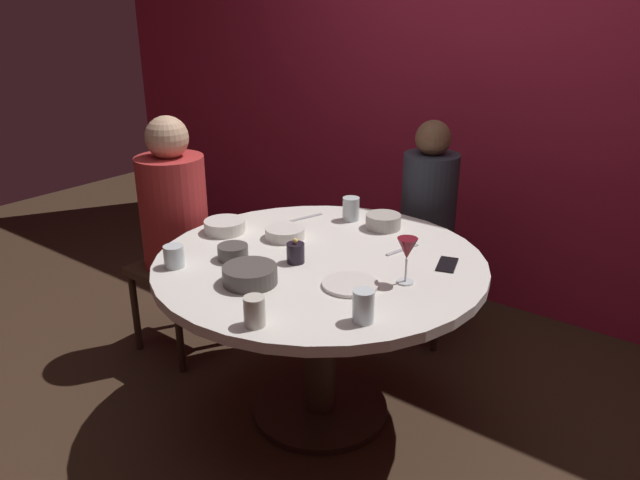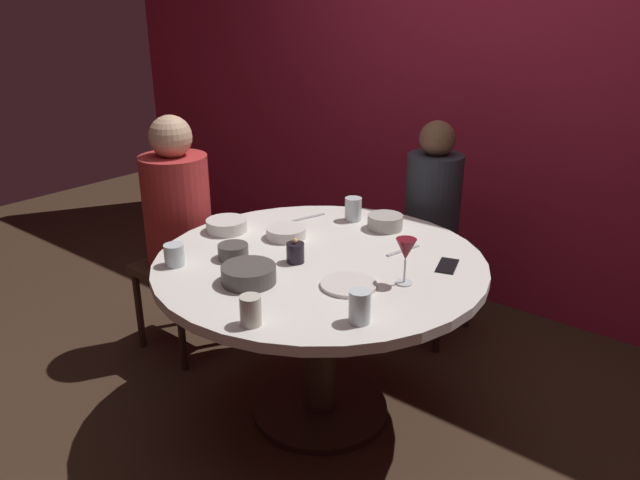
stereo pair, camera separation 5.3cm
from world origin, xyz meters
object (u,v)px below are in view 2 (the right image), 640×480
bowl_sauce_side (233,251)px  cup_by_left_diner (174,255)px  bowl_rice_portion (249,274)px  seated_diner_back (432,207)px  bowl_salad_center (227,225)px  cup_center_front (251,311)px  bowl_small_white (286,233)px  cup_near_candle (353,209)px  cup_by_right_diner (360,307)px  bowl_serving_large (385,222)px  wine_glass (406,251)px  dining_table (320,292)px  seated_diner_left (177,211)px  cell_phone (447,266)px  dinner_plate (349,285)px  candle_holder (295,253)px

bowl_sauce_side → cup_by_left_diner: cup_by_left_diner is taller
bowl_rice_portion → seated_diner_back: bearing=87.0°
bowl_salad_center → cup_center_front: 0.86m
bowl_small_white → bowl_sauce_side: size_ratio=1.42×
bowl_small_white → bowl_sauce_side: bearing=-93.1°
cup_near_candle → cup_by_right_diner: (0.59, -0.78, 0.00)m
bowl_serving_large → bowl_small_white: bowl_serving_large is taller
wine_glass → bowl_rice_portion: (-0.45, -0.35, -0.10)m
dining_table → seated_diner_left: (-0.90, 0.00, 0.16)m
bowl_serving_large → cup_by_left_diner: cup_by_left_diner is taller
seated_diner_left → cup_center_front: (1.06, -0.55, 0.04)m
cup_near_candle → wine_glass: bearing=-38.6°
cup_by_right_diner → cup_by_left_diner: bearing=-174.1°
bowl_sauce_side → bowl_rice_portion: 0.24m
cell_phone → bowl_rice_portion: bearing=-148.3°
dining_table → seated_diner_left: seated_diner_left is taller
bowl_rice_portion → cup_center_front: (0.23, -0.22, 0.02)m
wine_glass → cup_near_candle: bearing=141.4°
cell_phone → cup_center_front: (-0.28, -0.80, 0.05)m
bowl_rice_portion → cup_near_candle: (-0.10, 0.79, 0.02)m
seated_diner_back → cup_center_front: bearing=6.2°
dinner_plate → bowl_small_white: bearing=156.4°
cell_phone → cup_center_front: size_ratio=1.40×
cell_phone → bowl_small_white: 0.72m
seated_diner_left → dinner_plate: (1.14, -0.13, 0.00)m
bowl_sauce_side → cup_near_candle: (0.11, 0.67, 0.03)m
wine_glass → bowl_small_white: (-0.64, 0.07, -0.10)m
candle_holder → cup_by_right_diner: (0.48, -0.23, 0.01)m
bowl_salad_center → bowl_rice_portion: 0.55m
cell_phone → candle_holder: bearing=-163.0°
wine_glass → bowl_sauce_side: 0.71m
cell_phone → dinner_plate: bearing=-134.8°
cup_near_candle → cell_phone: bearing=-18.6°
cup_by_left_diner → cup_center_front: cup_center_front is taller
seated_diner_back → cell_phone: (0.44, -0.68, 0.03)m
cell_phone → bowl_salad_center: size_ratio=0.76×
seated_diner_left → candle_holder: (0.84, -0.09, 0.03)m
bowl_serving_large → cup_near_candle: 0.18m
bowl_salad_center → cup_near_candle: cup_near_candle is taller
seated_diner_left → bowl_rice_portion: bearing=-22.1°
bowl_sauce_side → bowl_rice_portion: (0.21, -0.12, 0.00)m
wine_glass → bowl_salad_center: (-0.91, -0.04, -0.10)m
seated_diner_back → cup_by_right_diner: bearing=18.7°
cup_by_left_diner → dinner_plate: bearing=23.1°
seated_diner_back → cup_near_candle: bearing=-18.9°
bowl_serving_large → dinner_plate: bearing=-69.1°
seated_diner_left → cup_by_right_diner: 1.36m
cup_by_right_diner → cup_near_candle: bearing=127.0°
candle_holder → bowl_small_white: size_ratio=0.59×
cup_near_candle → cup_center_front: bearing=-72.2°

